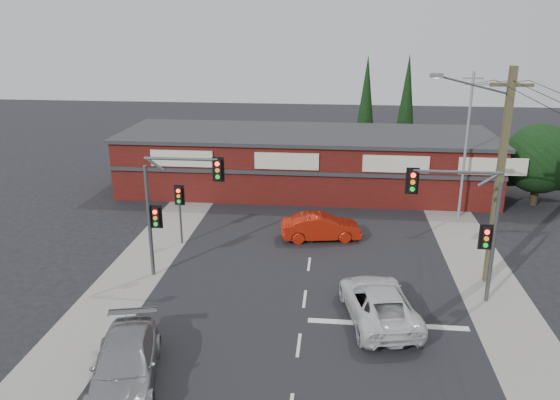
# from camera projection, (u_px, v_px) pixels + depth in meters

# --- Properties ---
(ground) EXTENTS (120.00, 120.00, 0.00)m
(ground) POSITION_uv_depth(u_px,v_px,m) (304.00, 302.00, 24.00)
(ground) COLOR black
(ground) RESTS_ON ground
(road_strip) EXTENTS (14.00, 70.00, 0.01)m
(road_strip) POSITION_uv_depth(u_px,v_px,m) (310.00, 256.00, 28.72)
(road_strip) COLOR black
(road_strip) RESTS_ON ground
(verge_left) EXTENTS (3.00, 70.00, 0.02)m
(verge_left) POSITION_uv_depth(u_px,v_px,m) (154.00, 249.00, 29.56)
(verge_left) COLOR gray
(verge_left) RESTS_ON ground
(verge_right) EXTENTS (3.00, 70.00, 0.02)m
(verge_right) POSITION_uv_depth(u_px,v_px,m) (476.00, 263.00, 27.88)
(verge_right) COLOR gray
(verge_right) RESTS_ON ground
(stop_line) EXTENTS (6.50, 0.35, 0.01)m
(stop_line) POSITION_uv_depth(u_px,v_px,m) (388.00, 324.00, 22.23)
(stop_line) COLOR silver
(stop_line) RESTS_ON ground
(white_suv) EXTENTS (3.52, 5.87, 1.53)m
(white_suv) POSITION_uv_depth(u_px,v_px,m) (379.00, 303.00, 22.43)
(white_suv) COLOR silver
(white_suv) RESTS_ON ground
(silver_suv) EXTENTS (3.30, 5.58, 1.52)m
(silver_suv) POSITION_uv_depth(u_px,v_px,m) (125.00, 364.00, 18.42)
(silver_suv) COLOR #949698
(silver_suv) RESTS_ON ground
(red_sedan) EXTENTS (4.65, 2.30, 1.47)m
(red_sedan) POSITION_uv_depth(u_px,v_px,m) (321.00, 227.00, 30.73)
(red_sedan) COLOR #A91B0A
(red_sedan) RESTS_ON ground
(lane_dashes) EXTENTS (0.12, 30.89, 0.01)m
(lane_dashes) POSITION_uv_depth(u_px,v_px,m) (299.00, 345.00, 20.82)
(lane_dashes) COLOR silver
(lane_dashes) RESTS_ON ground
(shop_building) EXTENTS (27.30, 8.40, 4.22)m
(shop_building) POSITION_uv_depth(u_px,v_px,m) (306.00, 161.00, 39.47)
(shop_building) COLOR #43100D
(shop_building) RESTS_ON ground
(tree_cluster) EXTENTS (5.90, 5.10, 5.50)m
(tree_cluster) POSITION_uv_depth(u_px,v_px,m) (540.00, 161.00, 36.22)
(tree_cluster) COLOR #2D2116
(tree_cluster) RESTS_ON ground
(conifer_near) EXTENTS (1.80, 1.80, 9.25)m
(conifer_near) POSITION_uv_depth(u_px,v_px,m) (366.00, 102.00, 44.60)
(conifer_near) COLOR #2D2116
(conifer_near) RESTS_ON ground
(conifer_far) EXTENTS (1.80, 1.80, 9.25)m
(conifer_far) POSITION_uv_depth(u_px,v_px,m) (407.00, 99.00, 46.15)
(conifer_far) COLOR #2D2116
(conifer_far) RESTS_ON ground
(traffic_mast_left) EXTENTS (3.77, 0.27, 5.97)m
(traffic_mast_left) POSITION_uv_depth(u_px,v_px,m) (170.00, 199.00, 25.30)
(traffic_mast_left) COLOR #47494C
(traffic_mast_left) RESTS_ON ground
(traffic_mast_right) EXTENTS (3.96, 0.27, 5.97)m
(traffic_mast_right) POSITION_uv_depth(u_px,v_px,m) (469.00, 216.00, 23.03)
(traffic_mast_right) COLOR #47494C
(traffic_mast_right) RESTS_ON ground
(pedestal_signal) EXTENTS (0.55, 0.27, 3.38)m
(pedestal_signal) POSITION_uv_depth(u_px,v_px,m) (180.00, 202.00, 29.63)
(pedestal_signal) COLOR #47494C
(pedestal_signal) RESTS_ON ground
(utility_pole) EXTENTS (4.38, 0.59, 10.00)m
(utility_pole) POSITION_uv_depth(u_px,v_px,m) (497.00, 172.00, 24.30)
(utility_pole) COLOR brown
(utility_pole) RESTS_ON ground
(steel_pole) EXTENTS (1.20, 0.16, 9.00)m
(steel_pole) POSITION_uv_depth(u_px,v_px,m) (466.00, 144.00, 32.97)
(steel_pole) COLOR gray
(steel_pole) RESTS_ON ground
(power_lines) EXTENTS (2.01, 29.00, 1.22)m
(power_lines) POSITION_uv_depth(u_px,v_px,m) (560.00, 108.00, 18.00)
(power_lines) COLOR black
(power_lines) RESTS_ON ground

